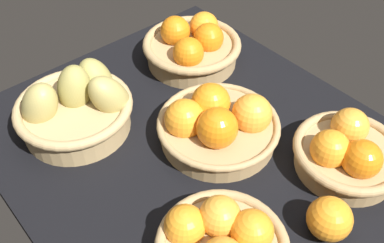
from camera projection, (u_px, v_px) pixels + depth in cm
name	position (u px, v px, depth cm)	size (l,w,h in cm)	color
market_tray	(198.00, 148.00, 90.23)	(84.00, 72.00, 3.00)	black
basket_near_left_pears	(77.00, 107.00, 89.45)	(24.16, 24.99, 14.21)	tan
basket_far_right	(347.00, 153.00, 81.77)	(21.10, 21.10, 10.24)	tan
basket_center	(217.00, 124.00, 87.17)	(24.90, 24.90, 11.15)	tan
basket_far_left	(193.00, 46.00, 105.92)	(24.00, 24.00, 11.27)	tan
loose_orange_front_gap	(329.00, 219.00, 71.78)	(7.61, 7.61, 7.61)	orange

